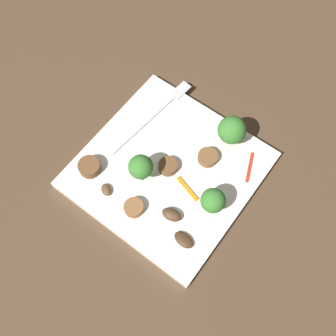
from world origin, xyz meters
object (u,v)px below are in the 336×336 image
Objects in this scene: sausage_slice_0 at (167,167)px; sausage_slice_2 at (136,209)px; sausage_slice_1 at (208,157)px; pepper_strip_0 at (249,167)px; plate at (168,170)px; sausage_slice_3 at (90,167)px; mushroom_0 at (184,240)px; mushroom_1 at (106,190)px; broccoli_floret_0 at (213,201)px; pepper_strip_1 at (187,189)px; broccoli_floret_1 at (141,167)px; mushroom_2 at (172,215)px; broccoli_floret_2 at (232,130)px; fork at (157,112)px.

sausage_slice_0 is 0.08m from sausage_slice_2.
sausage_slice_1 is at bearing -38.56° from sausage_slice_0.
sausage_slice_0 is 0.13m from pepper_strip_0.
sausage_slice_0 is at bearing 163.70° from plate.
pepper_strip_0 is (0.15, -0.20, -0.01)m from sausage_slice_3.
mushroom_1 is (-0.01, 0.14, 0.00)m from mushroom_0.
broccoli_floret_0 reaches higher than pepper_strip_0.
pepper_strip_1 is at bearing 31.96° from mushroom_0.
broccoli_floret_1 is 0.09m from sausage_slice_3.
mushroom_2 is 0.05m from pepper_strip_1.
broccoli_floret_2 is 0.19m from sausage_slice_2.
pepper_strip_0 is (0.09, -0.01, -0.03)m from broccoli_floret_0.
sausage_slice_1 is 1.52× the size of mushroom_1.
broccoli_floret_1 is 0.06m from sausage_slice_2.
broccoli_floret_2 is 1.22× the size of pepper_strip_1.
mushroom_1 is at bearing 151.07° from broccoli_floret_2.
broccoli_floret_1 reaches higher than mushroom_0.
sausage_slice_0 reaches higher than pepper_strip_0.
mushroom_0 is (-0.15, -0.16, 0.00)m from fork.
broccoli_floret_0 is at bearing -79.08° from broccoli_floret_1.
pepper_strip_0 is at bearing -5.15° from mushroom_0.
pepper_strip_1 is (-0.08, -0.12, -0.00)m from fork.
sausage_slice_0 is 1.01× the size of mushroom_2.
mushroom_1 is 0.69× the size of mushroom_2.
broccoli_floret_0 is at bearing -159.80° from broccoli_floret_2.
fork is 0.17m from sausage_slice_2.
sausage_slice_2 is at bearing 128.89° from broccoli_floret_0.
fork is 6.04× the size of mushroom_2.
mushroom_1 is (-0.14, 0.09, -0.00)m from sausage_slice_1.
fork is 3.58× the size of broccoli_floret_0.
sausage_slice_3 is at bearing 114.18° from pepper_strip_1.
sausage_slice_0 is 0.08m from mushroom_2.
broccoli_floret_0 reaches higher than pepper_strip_1.
broccoli_floret_1 is at bearing -62.58° from sausage_slice_3.
mushroom_0 is 0.62× the size of pepper_strip_0.
broccoli_floret_1 is at bearing -30.03° from mushroom_1.
mushroom_0 is 0.04m from mushroom_2.
pepper_strip_0 is at bearing -31.17° from sausage_slice_2.
broccoli_floret_2 is 0.06m from pepper_strip_0.
plate is 5.08× the size of broccoli_floret_0.
broccoli_floret_0 reaches higher than sausage_slice_2.
mushroom_1 is at bearing 116.90° from broccoli_floret_0.
pepper_strip_0 is at bearing -52.92° from plate.
mushroom_0 is 1.05× the size of mushroom_2.
pepper_strip_1 is at bearing -69.51° from broccoli_floret_1.
mushroom_1 is at bearing 92.45° from sausage_slice_2.
broccoli_floret_2 reaches higher than plate.
mushroom_2 is (0.01, -0.15, -0.00)m from sausage_slice_3.
broccoli_floret_0 is 2.46× the size of mushroom_1.
mushroom_0 is at bearing 174.85° from pepper_strip_0.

